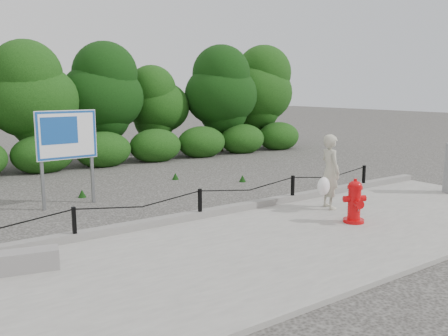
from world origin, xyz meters
TOP-DOWN VIEW (x-y plane):
  - ground at (0.00, 0.00)m, footprint 90.00×90.00m
  - sidewalk at (0.00, -2.00)m, footprint 14.00×4.00m
  - curb at (0.00, 0.05)m, footprint 14.00×0.22m
  - chain_barrier at (0.00, 0.00)m, footprint 10.06×0.06m
  - treeline at (0.43, 8.95)m, footprint 20.44×3.66m
  - fire_hydrant at (2.28, -1.95)m, footprint 0.53×0.53m
  - pedestrian at (2.70, -0.92)m, footprint 0.77×0.67m
  - concrete_block at (-3.50, -0.89)m, footprint 0.97×0.52m
  - advertising_sign at (-1.72, 2.78)m, footprint 1.35×0.18m

SIDE VIEW (x-z plane):
  - ground at x=0.00m, z-range 0.00..0.00m
  - sidewalk at x=0.00m, z-range 0.00..0.08m
  - curb at x=0.00m, z-range 0.08..0.22m
  - concrete_block at x=-3.50m, z-range 0.08..0.38m
  - chain_barrier at x=0.00m, z-range 0.16..0.76m
  - fire_hydrant at x=2.28m, z-range 0.06..0.92m
  - pedestrian at x=2.70m, z-range 0.06..1.66m
  - advertising_sign at x=-1.72m, z-range 0.44..2.61m
  - treeline at x=0.43m, z-range 0.19..4.84m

